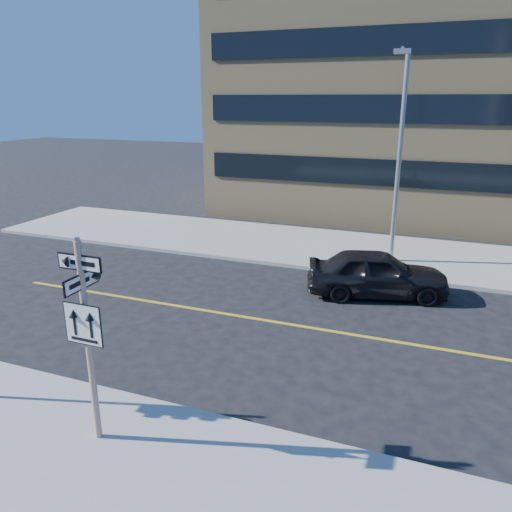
% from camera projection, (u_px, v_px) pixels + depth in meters
% --- Properties ---
extents(ground, '(120.00, 120.00, 0.00)m').
position_uv_depth(ground, '(166.00, 379.00, 12.07)').
color(ground, black).
rests_on(ground, ground).
extents(sign_pole, '(0.92, 0.92, 4.06)m').
position_uv_depth(sign_pole, '(87.00, 331.00, 9.10)').
color(sign_pole, beige).
rests_on(sign_pole, near_sidewalk).
extents(parked_car_a, '(3.10, 5.05, 1.61)m').
position_uv_depth(parked_car_a, '(377.00, 273.00, 16.97)').
color(parked_car_a, black).
rests_on(parked_car_a, ground).
extents(streetlight_a, '(0.55, 2.25, 8.00)m').
position_uv_depth(streetlight_a, '(400.00, 146.00, 18.81)').
color(streetlight_a, gray).
rests_on(streetlight_a, far_sidewalk).
extents(building_brick, '(18.00, 18.00, 18.00)m').
position_uv_depth(building_brick, '(396.00, 56.00, 30.87)').
color(building_brick, tan).
rests_on(building_brick, ground).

